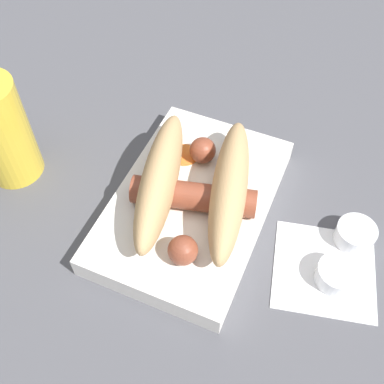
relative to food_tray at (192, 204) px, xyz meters
The scene contains 9 objects.
ground_plane 0.01m from the food_tray, ahead, with size 3.00×3.00×0.00m, color #4C4C51.
food_tray is the anchor object (origin of this frame).
bread_roll 0.04m from the food_tray, 67.83° to the left, with size 0.22×0.16×0.06m.
sausage 0.03m from the food_tray, 32.17° to the left, with size 0.17×0.15×0.03m.
pickled_veggies 0.07m from the food_tray, 143.54° to the right, with size 0.04×0.05×0.00m.
napkin 0.17m from the food_tray, 84.70° to the left, with size 0.13×0.13×0.00m.
condiment_cup_near 0.18m from the food_tray, 82.82° to the left, with size 0.05×0.05×0.02m.
condiment_cup_far 0.19m from the food_tray, 100.91° to the left, with size 0.05×0.05×0.02m.
drink_glass 0.25m from the food_tray, 83.31° to the right, with size 0.07×0.07×0.14m.
Camera 1 is at (0.31, 0.13, 0.49)m, focal length 45.00 mm.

